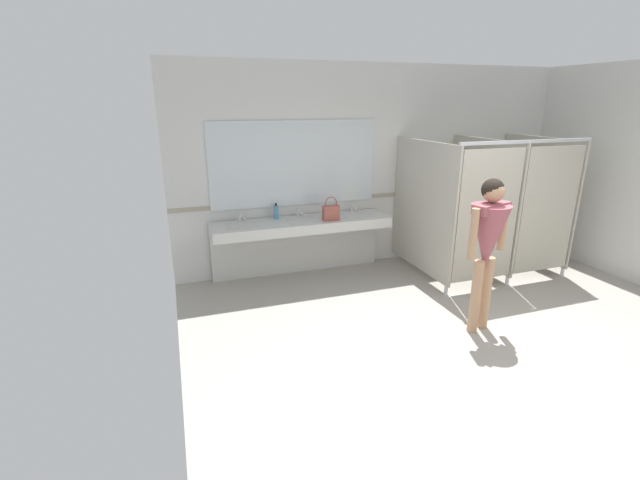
% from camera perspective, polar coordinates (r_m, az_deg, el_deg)
% --- Properties ---
extents(ground_plane, '(6.39, 6.56, 0.10)m').
position_cam_1_polar(ground_plane, '(4.93, 24.40, -14.24)').
color(ground_plane, '#9E998E').
extents(wall_back, '(6.39, 0.12, 2.96)m').
position_cam_1_polar(wall_back, '(6.79, 8.45, 9.51)').
color(wall_back, silver).
rests_on(wall_back, ground_plane).
extents(wall_back_tile_band, '(6.39, 0.01, 0.06)m').
position_cam_1_polar(wall_back_tile_band, '(6.81, 8.53, 5.86)').
color(wall_back_tile_band, '#9E937F').
rests_on(wall_back_tile_band, wall_back).
extents(vanity_counter, '(2.50, 0.60, 0.97)m').
position_cam_1_polar(vanity_counter, '(6.18, -2.60, 0.87)').
color(vanity_counter, silver).
rests_on(vanity_counter, ground_plane).
extents(mirror_panel, '(2.40, 0.02, 1.18)m').
position_cam_1_polar(mirror_panel, '(6.18, -3.30, 9.98)').
color(mirror_panel, silver).
rests_on(mirror_panel, wall_back).
extents(bathroom_stalls, '(2.05, 1.54, 1.97)m').
position_cam_1_polar(bathroom_stalls, '(6.66, 21.56, 4.38)').
color(bathroom_stalls, '#B2AD9E').
rests_on(bathroom_stalls, ground_plane).
extents(person_standing, '(0.57, 0.49, 1.69)m').
position_cam_1_polar(person_standing, '(4.87, 21.19, 0.35)').
color(person_standing, tan).
rests_on(person_standing, ground_plane).
extents(handbag, '(0.23, 0.10, 0.34)m').
position_cam_1_polar(handbag, '(5.99, 1.45, 3.68)').
color(handbag, '#934C42').
rests_on(handbag, vanity_counter).
extents(soap_dispenser, '(0.07, 0.07, 0.22)m').
position_cam_1_polar(soap_dispenser, '(6.10, -5.79, 3.67)').
color(soap_dispenser, teal).
rests_on(soap_dispenser, vanity_counter).
extents(floor_drain_cover, '(0.14, 0.14, 0.01)m').
position_cam_1_polar(floor_drain_cover, '(5.80, 29.13, -9.44)').
color(floor_drain_cover, '#B7BABF').
rests_on(floor_drain_cover, ground_plane).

